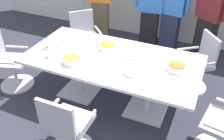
# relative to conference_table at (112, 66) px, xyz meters

# --- Properties ---
(ground_plane) EXTENTS (10.00, 10.00, 0.01)m
(ground_plane) POSITION_rel_conference_table_xyz_m (0.00, 0.00, -0.63)
(ground_plane) COLOR #2D303D
(conference_table) EXTENTS (2.40, 1.20, 0.75)m
(conference_table) POSITION_rel_conference_table_xyz_m (0.00, 0.00, 0.00)
(conference_table) COLOR white
(conference_table) RESTS_ON ground
(office_chair_0) EXTENTS (0.68, 0.68, 0.91)m
(office_chair_0) POSITION_rel_conference_table_xyz_m (-1.64, -0.30, -0.22)
(office_chair_0) COLOR silver
(office_chair_0) RESTS_ON ground
(office_chair_1) EXTENTS (0.54, 0.54, 0.91)m
(office_chair_1) POSITION_rel_conference_table_xyz_m (-0.07, -1.10, -0.22)
(office_chair_1) COLOR silver
(office_chair_1) RESTS_ON ground
(office_chair_3) EXTENTS (0.75, 0.75, 0.91)m
(office_chair_3) POSITION_rel_conference_table_xyz_m (1.07, 0.86, -0.22)
(office_chair_3) COLOR silver
(office_chair_3) RESTS_ON ground
(office_chair_4) EXTENTS (0.76, 0.76, 0.91)m
(office_chair_4) POSITION_rel_conference_table_xyz_m (-0.95, 0.91, -0.22)
(office_chair_4) COLOR silver
(office_chair_4) RESTS_ON ground
(person_standing_1) EXTENTS (0.62, 0.27, 1.76)m
(person_standing_1) POSITION_rel_conference_table_xyz_m (0.03, 1.69, 0.29)
(person_standing_1) COLOR black
(person_standing_1) RESTS_ON ground
(person_standing_2) EXTENTS (0.62, 0.27, 1.75)m
(person_standing_2) POSITION_rel_conference_table_xyz_m (0.42, 1.74, 0.29)
(person_standing_2) COLOR #232842
(person_standing_2) RESTS_ON ground
(person_standing_3) EXTENTS (0.56, 0.42, 1.84)m
(person_standing_3) POSITION_rel_conference_table_xyz_m (1.07, 1.64, 0.34)
(person_standing_3) COLOR black
(person_standing_3) RESTS_ON ground
(snack_bowl_pretzels) EXTENTS (0.23, 0.23, 0.11)m
(snack_bowl_pretzels) POSITION_rel_conference_table_xyz_m (0.88, 0.05, 0.18)
(snack_bowl_pretzels) COLOR white
(snack_bowl_pretzels) RESTS_ON conference_table
(snack_bowl_chips_yellow) EXTENTS (0.25, 0.25, 0.11)m
(snack_bowl_chips_yellow) POSITION_rel_conference_table_xyz_m (-0.44, -0.33, 0.18)
(snack_bowl_chips_yellow) COLOR white
(snack_bowl_chips_yellow) RESTS_ON conference_table
(snack_bowl_chips_orange) EXTENTS (0.24, 0.24, 0.10)m
(snack_bowl_chips_orange) POSITION_rel_conference_table_xyz_m (-0.16, 0.20, 0.17)
(snack_bowl_chips_orange) COLOR white
(snack_bowl_chips_orange) RESTS_ON conference_table
(donut_platter) EXTENTS (0.40, 0.40, 0.04)m
(donut_platter) POSITION_rel_conference_table_xyz_m (-0.82, -0.18, 0.14)
(donut_platter) COLOR white
(donut_platter) RESTS_ON conference_table
(plate_stack) EXTENTS (0.24, 0.24, 0.04)m
(plate_stack) POSITION_rel_conference_table_xyz_m (0.39, -0.24, 0.15)
(plate_stack) COLOR white
(plate_stack) RESTS_ON conference_table
(napkin_pile) EXTENTS (0.16, 0.16, 0.07)m
(napkin_pile) POSITION_rel_conference_table_xyz_m (0.28, 0.13, 0.16)
(napkin_pile) COLOR white
(napkin_pile) RESTS_ON conference_table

